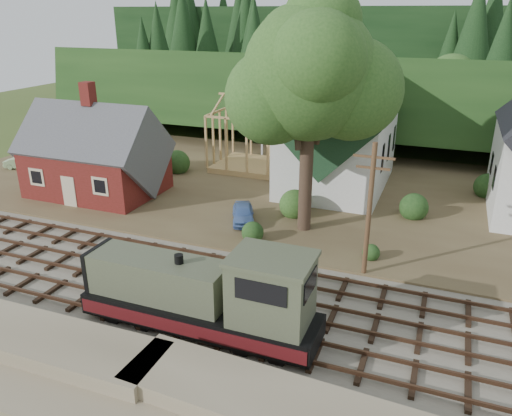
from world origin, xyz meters
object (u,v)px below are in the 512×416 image
(car_blue, at_px, (243,213))
(car_green, at_px, (22,163))
(locomotive, at_px, (207,297))
(patio_set, at_px, (71,177))

(car_blue, bearing_deg, car_green, 146.15)
(locomotive, distance_m, car_green, 32.88)
(locomotive, bearing_deg, patio_set, 146.53)
(car_blue, xyz_separation_m, patio_set, (-14.40, -0.75, 1.24))
(car_green, distance_m, patio_set, 11.56)
(car_green, bearing_deg, locomotive, -140.52)
(car_blue, relative_size, car_green, 1.14)
(locomotive, relative_size, car_blue, 3.03)
(locomotive, xyz_separation_m, car_blue, (-3.48, 12.57, -1.10))
(car_green, bearing_deg, car_blue, -119.48)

